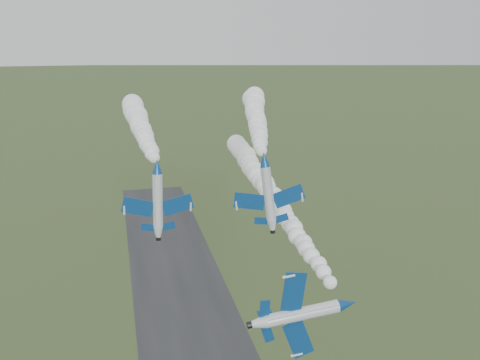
% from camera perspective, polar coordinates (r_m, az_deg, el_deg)
% --- Properties ---
extents(jet_lead, '(3.82, 13.50, 11.08)m').
position_cam_1_polar(jet_lead, '(66.63, 11.43, -12.87)').
color(jet_lead, silver).
extents(smoke_trail_jet_lead, '(7.63, 76.60, 4.81)m').
position_cam_1_polar(smoke_trail_jet_lead, '(102.97, 3.02, -1.09)').
color(smoke_trail_jet_lead, white).
extents(jet_pair_left, '(10.45, 12.60, 3.12)m').
position_cam_1_polar(jet_pair_left, '(78.69, -8.83, 1.45)').
color(jet_pair_left, silver).
extents(smoke_trail_jet_pair_left, '(5.72, 60.46, 5.19)m').
position_cam_1_polar(smoke_trail_jet_pair_left, '(111.01, -10.62, 5.85)').
color(smoke_trail_jet_pair_left, white).
extents(jet_pair_right, '(11.01, 13.04, 3.33)m').
position_cam_1_polar(jet_pair_right, '(80.26, 2.61, 2.22)').
color(jet_pair_right, silver).
extents(smoke_trail_jet_pair_right, '(15.52, 54.19, 4.90)m').
position_cam_1_polar(smoke_trail_jet_pair_right, '(109.94, 1.77, 6.55)').
color(smoke_trail_jet_pair_right, white).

